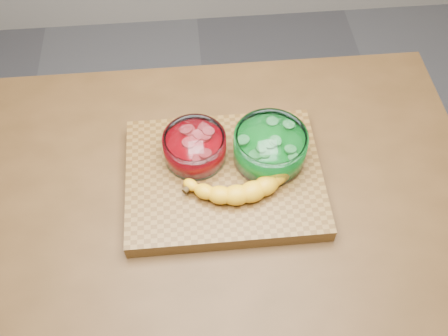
{
  "coord_description": "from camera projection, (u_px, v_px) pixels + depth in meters",
  "views": [
    {
      "loc": [
        -0.06,
        -0.65,
        1.88
      ],
      "look_at": [
        0.0,
        0.0,
        0.96
      ],
      "focal_mm": 40.0,
      "sensor_mm": 36.0,
      "label": 1
    }
  ],
  "objects": [
    {
      "name": "ground",
      "position": [
        224.0,
        312.0,
        1.91
      ],
      "size": [
        3.5,
        3.5,
        0.0
      ],
      "primitive_type": "plane",
      "color": "#59595E",
      "rests_on": "ground"
    },
    {
      "name": "counter",
      "position": [
        224.0,
        262.0,
        1.54
      ],
      "size": [
        1.2,
        0.8,
        0.9
      ],
      "primitive_type": "cube",
      "color": "#4D3117",
      "rests_on": "ground"
    },
    {
      "name": "cutting_board",
      "position": [
        224.0,
        178.0,
        1.16
      ],
      "size": [
        0.45,
        0.35,
        0.04
      ],
      "primitive_type": "cube",
      "color": "brown",
      "rests_on": "counter"
    },
    {
      "name": "bowl_red",
      "position": [
        195.0,
        147.0,
        1.14
      ],
      "size": [
        0.14,
        0.14,
        0.07
      ],
      "color": "white",
      "rests_on": "cutting_board"
    },
    {
      "name": "bowl_green",
      "position": [
        270.0,
        147.0,
        1.14
      ],
      "size": [
        0.17,
        0.17,
        0.08
      ],
      "color": "white",
      "rests_on": "cutting_board"
    },
    {
      "name": "banana",
      "position": [
        241.0,
        175.0,
        1.12
      ],
      "size": [
        0.3,
        0.17,
        0.04
      ],
      "primitive_type": null,
      "color": "#ECA914",
      "rests_on": "cutting_board"
    }
  ]
}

